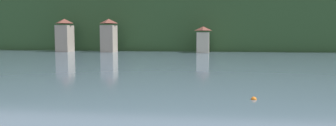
{
  "coord_description": "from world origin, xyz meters",
  "views": [
    {
      "loc": [
        2.98,
        27.87,
        4.57
      ],
      "look_at": [
        0.0,
        48.54,
        2.77
      ],
      "focal_mm": 34.45,
      "sensor_mm": 36.0,
      "label": 1
    }
  ],
  "objects_px": {
    "shore_building_central": "(203,40)",
    "mooring_buoy_mid": "(254,99)",
    "shore_building_west": "(65,36)",
    "shore_building_westcentral": "(109,36)"
  },
  "relations": [
    {
      "from": "shore_building_central",
      "to": "mooring_buoy_mid",
      "type": "height_order",
      "value": "shore_building_central"
    },
    {
      "from": "shore_building_west",
      "to": "mooring_buoy_mid",
      "type": "relative_size",
      "value": 22.59
    },
    {
      "from": "shore_building_westcentral",
      "to": "shore_building_west",
      "type": "bearing_deg",
      "value": 179.8
    },
    {
      "from": "shore_building_west",
      "to": "mooring_buoy_mid",
      "type": "height_order",
      "value": "shore_building_west"
    },
    {
      "from": "shore_building_west",
      "to": "shore_building_central",
      "type": "relative_size",
      "value": 1.32
    },
    {
      "from": "shore_building_central",
      "to": "mooring_buoy_mid",
      "type": "bearing_deg",
      "value": -84.67
    },
    {
      "from": "shore_building_central",
      "to": "shore_building_west",
      "type": "bearing_deg",
      "value": -179.22
    },
    {
      "from": "shore_building_west",
      "to": "shore_building_westcentral",
      "type": "bearing_deg",
      "value": -0.2
    },
    {
      "from": "shore_building_westcentral",
      "to": "shore_building_central",
      "type": "xyz_separation_m",
      "value": [
        25.61,
        0.57,
        -1.04
      ]
    },
    {
      "from": "shore_building_west",
      "to": "shore_building_westcentral",
      "type": "distance_m",
      "value": 12.8
    }
  ]
}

